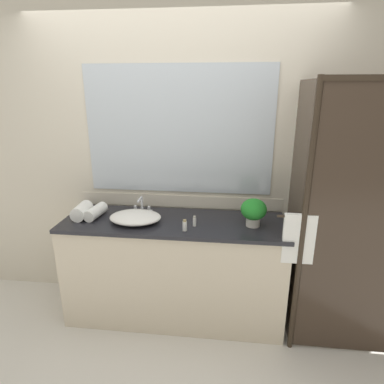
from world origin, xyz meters
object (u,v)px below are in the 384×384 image
(rolled_towel_near_edge, at_px, (82,211))
(rolled_towel_middle, at_px, (96,212))
(faucet, at_px, (142,207))
(potted_plant, at_px, (254,211))
(sink_basin, at_px, (135,217))
(amenity_bottle_body_wash, at_px, (195,221))
(amenity_bottle_shampoo, at_px, (185,225))

(rolled_towel_near_edge, xyz_separation_m, rolled_towel_middle, (0.11, 0.02, -0.01))
(faucet, bearing_deg, potted_plant, -10.35)
(rolled_towel_near_edge, height_order, rolled_towel_middle, rolled_towel_near_edge)
(sink_basin, bearing_deg, rolled_towel_near_edge, 175.61)
(potted_plant, bearing_deg, amenity_bottle_body_wash, -172.81)
(rolled_towel_near_edge, bearing_deg, rolled_towel_middle, 10.49)
(amenity_bottle_shampoo, height_order, rolled_towel_middle, rolled_towel_middle)
(sink_basin, relative_size, amenity_bottle_shampoo, 4.68)
(faucet, height_order, rolled_towel_middle, faucet)
(amenity_bottle_body_wash, bearing_deg, potted_plant, 7.19)
(sink_basin, xyz_separation_m, potted_plant, (0.93, 0.03, 0.09))
(amenity_bottle_body_wash, distance_m, rolled_towel_near_edge, 0.94)
(faucet, bearing_deg, sink_basin, -90.00)
(faucet, height_order, potted_plant, potted_plant)
(potted_plant, xyz_separation_m, amenity_bottle_shampoo, (-0.51, -0.15, -0.08))
(potted_plant, bearing_deg, faucet, 169.65)
(faucet, xyz_separation_m, rolled_towel_near_edge, (-0.46, -0.16, 0.01))
(potted_plant, relative_size, amenity_bottle_shampoo, 2.48)
(potted_plant, bearing_deg, amenity_bottle_shampoo, -163.77)
(potted_plant, xyz_separation_m, rolled_towel_near_edge, (-1.39, 0.01, -0.07))
(amenity_bottle_body_wash, relative_size, amenity_bottle_shampoo, 0.94)
(amenity_bottle_shampoo, bearing_deg, rolled_towel_middle, 167.05)
(amenity_bottle_shampoo, bearing_deg, rolled_towel_near_edge, 169.92)
(amenity_bottle_shampoo, distance_m, rolled_towel_middle, 0.79)
(potted_plant, bearing_deg, rolled_towel_middle, 178.80)
(faucet, distance_m, amenity_bottle_shampoo, 0.52)
(faucet, bearing_deg, rolled_towel_middle, -157.85)
(potted_plant, relative_size, rolled_towel_middle, 0.92)
(potted_plant, relative_size, rolled_towel_near_edge, 1.01)
(sink_basin, relative_size, rolled_towel_middle, 1.73)
(sink_basin, bearing_deg, amenity_bottle_shampoo, -16.17)
(potted_plant, height_order, amenity_bottle_shampoo, potted_plant)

